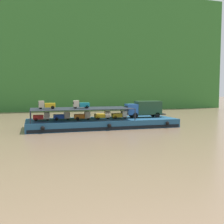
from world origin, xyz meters
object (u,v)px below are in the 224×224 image
Objects in this scene: mini_truck_lower_aft at (62,116)px; mini_truck_upper_stern at (47,105)px; cargo_barge at (103,123)px; mini_truck_lower_mid at (82,116)px; mini_truck_upper_mid at (81,104)px; covered_lorry at (144,108)px; mini_truck_lower_fore at (103,115)px; mini_truck_lower_bow at (120,115)px; mini_truck_lower_stern at (42,117)px.

mini_truck_lower_aft is 3.31m from mini_truck_upper_stern.
mini_truck_lower_mid is (-3.72, -0.37, 1.44)m from cargo_barge.
mini_truck_lower_mid is 2.03m from mini_truck_upper_mid.
covered_lorry reaches higher than mini_truck_lower_aft.
mini_truck_lower_mid is at bearing -174.24° from cargo_barge.
mini_truck_lower_fore is at bearing -103.79° from cargo_barge.
mini_truck_lower_aft is at bearing 13.61° from mini_truck_upper_stern.
mini_truck_lower_fore is 3.19m from mini_truck_lower_bow.
mini_truck_lower_aft is 1.01× the size of mini_truck_lower_fore.
covered_lorry is at bearing 2.11° from mini_truck_upper_stern.
cargo_barge is 9.67× the size of mini_truck_upper_mid.
mini_truck_upper_stern is at bearing -166.39° from mini_truck_lower_aft.
mini_truck_lower_stern is (-18.85, -0.18, -1.00)m from covered_lorry.
mini_truck_lower_mid and mini_truck_lower_bow have the same top height.
covered_lorry is 15.50m from mini_truck_lower_aft.
mini_truck_upper_stern reaches higher than mini_truck_lower_bow.
mini_truck_lower_fore is at bearing 1.07° from mini_truck_lower_mid.
mini_truck_lower_stern is at bearing 174.04° from mini_truck_upper_mid.
mini_truck_lower_stern is at bearing 177.73° from mini_truck_lower_bow.
mini_truck_lower_bow is 7.40m from mini_truck_upper_mid.
mini_truck_lower_stern is 13.70m from mini_truck_lower_bow.
covered_lorry is 2.83× the size of mini_truck_lower_aft.
cargo_barge is at bearing -0.76° from mini_truck_lower_stern.
mini_truck_lower_mid is 1.00× the size of mini_truck_upper_stern.
mini_truck_lower_fore is 9.89m from mini_truck_upper_stern.
mini_truck_lower_mid is 1.00× the size of mini_truck_lower_bow.
mini_truck_upper_mid reaches higher than mini_truck_lower_fore.
mini_truck_lower_mid is at bearing -4.30° from mini_truck_lower_stern.
mini_truck_lower_fore is at bearing -4.70° from mini_truck_lower_aft.
mini_truck_lower_mid is at bearing -0.30° from mini_truck_upper_stern.
cargo_barge is 10.36m from mini_truck_upper_stern.
mini_truck_lower_fore reaches higher than cargo_barge.
mini_truck_lower_stern and mini_truck_lower_bow have the same top height.
mini_truck_lower_aft is 1.01× the size of mini_truck_lower_bow.
mini_truck_lower_mid is at bearing -176.68° from covered_lorry.
mini_truck_lower_stern is 2.21m from mini_truck_upper_stern.
covered_lorry is 2.87× the size of mini_truck_upper_mid.
covered_lorry is at bearing 2.22° from cargo_barge.
covered_lorry reaches higher than mini_truck_lower_fore.
cargo_barge is 3.37× the size of covered_lorry.
cargo_barge is 3.46m from mini_truck_lower_bow.
mini_truck_lower_stern is 1.00× the size of mini_truck_upper_stern.
mini_truck_lower_aft is at bearing 169.36° from mini_truck_lower_mid.
cargo_barge is 9.54× the size of mini_truck_lower_aft.
covered_lorry is at bearing 0.16° from mini_truck_lower_aft.
covered_lorry is 2.86× the size of mini_truck_lower_mid.
covered_lorry is 12.06m from mini_truck_lower_mid.
mini_truck_lower_bow is (10.31, -0.68, 0.00)m from mini_truck_lower_aft.
mini_truck_lower_bow is 1.00× the size of mini_truck_upper_mid.
mini_truck_upper_stern is at bearing -179.78° from mini_truck_lower_fore.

